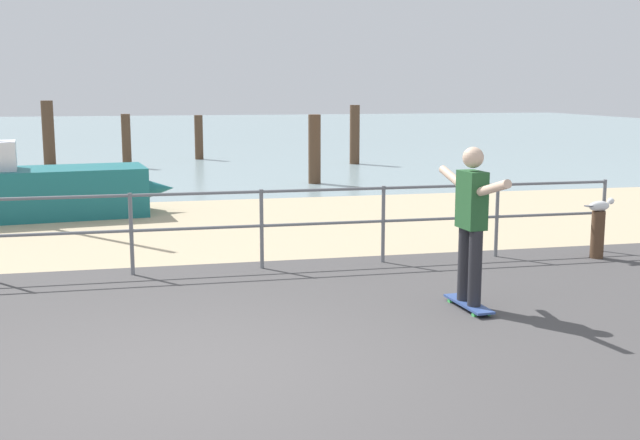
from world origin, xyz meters
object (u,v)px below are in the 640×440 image
(skateboard, at_px, (468,304))
(skateboarder, at_px, (471,216))
(sailboat, at_px, (28,190))
(bollard_short, at_px, (597,235))
(seagull, at_px, (600,206))

(skateboard, xyz_separation_m, skateboarder, (-0.00, -0.00, 0.95))
(sailboat, distance_m, skateboard, 8.99)
(skateboarder, bearing_deg, sailboat, 126.24)
(bollard_short, bearing_deg, sailboat, 146.73)
(bollard_short, bearing_deg, skateboard, -144.13)
(sailboat, height_order, skateboard, sailboat)
(skateboard, bearing_deg, seagull, 35.74)
(skateboard, relative_size, bollard_short, 1.21)
(skateboard, xyz_separation_m, seagull, (2.74, 1.97, 0.68))
(sailboat, xyz_separation_m, seagull, (8.05, -5.27, 0.22))
(skateboard, relative_size, seagull, 1.66)
(seagull, bearing_deg, sailboat, 146.80)
(skateboarder, height_order, bollard_short, skateboarder)
(skateboarder, bearing_deg, seagull, 35.74)
(sailboat, relative_size, skateboarder, 3.22)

